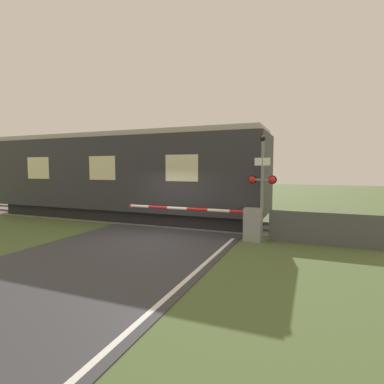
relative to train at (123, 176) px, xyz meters
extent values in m
plane|color=#4C6033|center=(3.68, -3.40, -2.19)|extent=(80.00, 80.00, 0.00)
cube|color=slate|center=(3.68, 0.00, -2.17)|extent=(36.00, 3.20, 0.03)
cube|color=#595451|center=(3.68, -0.72, -2.11)|extent=(36.00, 0.08, 0.10)
cube|color=#595451|center=(3.68, 0.72, -2.11)|extent=(36.00, 0.08, 0.10)
cube|color=black|center=(0.00, 0.00, -1.89)|extent=(13.45, 2.71, 0.60)
cube|color=#2D2D33|center=(0.00, 0.00, 0.13)|extent=(14.62, 3.19, 3.44)
cube|color=#ADA89E|center=(0.00, 0.00, 1.97)|extent=(14.32, 2.93, 0.24)
cube|color=beige|center=(4.02, -1.60, 0.39)|extent=(1.46, 0.02, 1.10)
cube|color=beige|center=(0.00, -1.60, 0.39)|extent=(1.46, 0.02, 1.10)
cube|color=beige|center=(-4.02, -1.60, 0.39)|extent=(1.46, 0.02, 1.10)
cube|color=gray|center=(7.13, -2.44, -1.60)|extent=(0.60, 0.44, 1.17)
cylinder|color=gray|center=(7.13, -2.44, -1.17)|extent=(0.16, 0.16, 0.18)
cylinder|color=red|center=(6.71, -2.44, -1.17)|extent=(0.84, 0.11, 0.11)
cylinder|color=white|center=(5.88, -2.44, -1.17)|extent=(0.84, 0.11, 0.11)
cylinder|color=red|center=(5.04, -2.44, -1.17)|extent=(0.84, 0.11, 0.11)
cylinder|color=white|center=(4.20, -2.44, -1.17)|extent=(0.84, 0.11, 0.11)
cylinder|color=red|center=(3.37, -2.44, -1.17)|extent=(0.84, 0.11, 0.11)
cylinder|color=white|center=(2.53, -2.44, -1.17)|extent=(0.84, 0.11, 0.11)
cylinder|color=red|center=(2.11, -2.44, -1.17)|extent=(0.20, 0.02, 0.20)
cylinder|color=gray|center=(7.41, -2.28, -0.44)|extent=(0.11, 0.11, 3.50)
cube|color=gray|center=(7.41, -2.28, -0.02)|extent=(0.80, 0.07, 0.07)
sphere|color=red|center=(7.07, -2.33, -0.02)|extent=(0.24, 0.24, 0.24)
sphere|color=red|center=(7.75, -2.33, -0.02)|extent=(0.24, 0.24, 0.24)
cylinder|color=black|center=(7.07, -2.22, -0.02)|extent=(0.30, 0.06, 0.30)
cylinder|color=black|center=(7.75, -2.22, -0.02)|extent=(0.30, 0.06, 0.30)
cube|color=white|center=(7.41, -2.32, 0.61)|extent=(0.53, 0.02, 0.27)
sphere|color=black|center=(7.41, -2.28, 1.41)|extent=(0.18, 0.18, 0.18)
cube|color=#4C4C51|center=(9.51, -2.15, -1.64)|extent=(3.72, 0.06, 1.10)
camera|label=1|loc=(9.04, -12.90, 0.39)|focal=28.00mm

